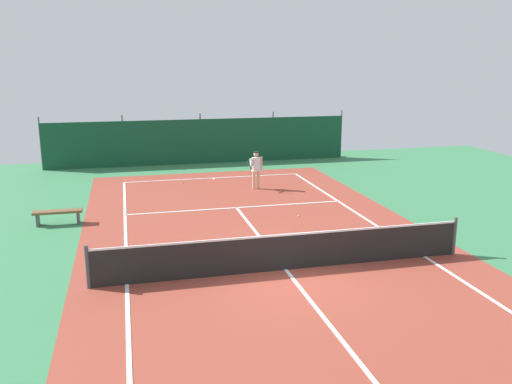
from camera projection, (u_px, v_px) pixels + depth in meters
ground_plane at (286, 270)px, 14.26m from camera, size 36.00×36.00×0.00m
court_surface at (286, 270)px, 14.26m from camera, size 11.02×26.60×0.01m
tennis_net at (286, 252)px, 14.14m from camera, size 10.12×0.10×1.10m
back_fence at (200, 150)px, 29.52m from camera, size 16.30×0.98×2.70m
tennis_player at (256, 167)px, 23.12m from camera, size 0.77×0.72×1.64m
tennis_ball_near_player at (183, 182)px, 24.59m from camera, size 0.07×0.07×0.07m
tennis_ball_midcourt at (298, 216)px, 19.12m from camera, size 0.07×0.07×0.07m
parked_car at (183, 141)px, 31.69m from camera, size 2.45×4.41×1.68m
courtside_bench at (58, 214)px, 18.16m from camera, size 1.60×0.40×0.49m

